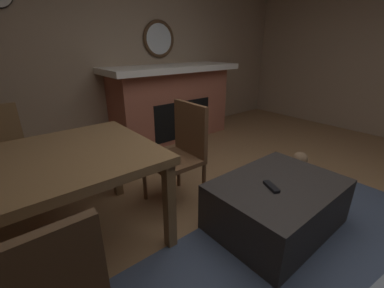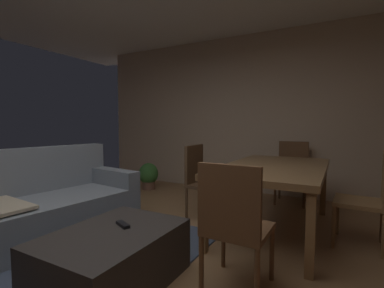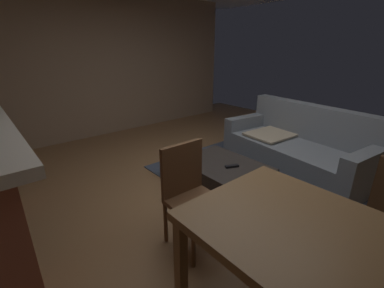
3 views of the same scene
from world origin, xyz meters
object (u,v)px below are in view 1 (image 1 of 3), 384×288
(ottoman_coffee_table, at_px, (276,205))
(dining_chair_west, at_px, (181,148))
(round_wall_mirror, at_px, (159,39))
(fireplace, at_px, (172,102))
(dining_table, at_px, (2,180))
(small_dog, at_px, (314,174))
(tv_remote, at_px, (271,187))

(ottoman_coffee_table, height_order, dining_chair_west, dining_chair_west)
(round_wall_mirror, relative_size, ottoman_coffee_table, 0.52)
(fireplace, bearing_deg, round_wall_mirror, -90.00)
(dining_table, bearing_deg, ottoman_coffee_table, 153.67)
(round_wall_mirror, bearing_deg, dining_chair_west, 61.91)
(dining_table, distance_m, small_dog, 2.63)
(dining_table, height_order, small_dog, dining_table)
(ottoman_coffee_table, bearing_deg, small_dog, -173.74)
(fireplace, distance_m, dining_chair_west, 1.77)
(ottoman_coffee_table, relative_size, tv_remote, 6.41)
(ottoman_coffee_table, distance_m, dining_table, 1.90)
(fireplace, distance_m, round_wall_mirror, 0.96)
(tv_remote, relative_size, dining_chair_west, 0.17)
(round_wall_mirror, height_order, small_dog, round_wall_mirror)
(ottoman_coffee_table, xyz_separation_m, dining_table, (1.65, -0.82, 0.47))
(ottoman_coffee_table, height_order, dining_table, dining_table)
(round_wall_mirror, xyz_separation_m, dining_table, (2.27, 1.78, -0.81))
(round_wall_mirror, height_order, ottoman_coffee_table, round_wall_mirror)
(fireplace, bearing_deg, small_dog, 95.29)
(small_dog, bearing_deg, dining_chair_west, -32.16)
(tv_remote, height_order, dining_table, dining_table)
(tv_remote, bearing_deg, round_wall_mirror, -81.50)
(fireplace, height_order, dining_chair_west, fireplace)
(dining_chair_west, distance_m, small_dog, 1.41)
(dining_chair_west, bearing_deg, tv_remote, 105.04)
(tv_remote, xyz_separation_m, dining_table, (1.54, -0.82, 0.25))
(fireplace, distance_m, dining_table, 2.72)
(round_wall_mirror, bearing_deg, tv_remote, 74.35)
(fireplace, distance_m, small_dog, 2.27)
(tv_remote, distance_m, dining_chair_west, 0.86)
(dining_table, relative_size, small_dog, 3.41)
(fireplace, height_order, small_dog, fireplace)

